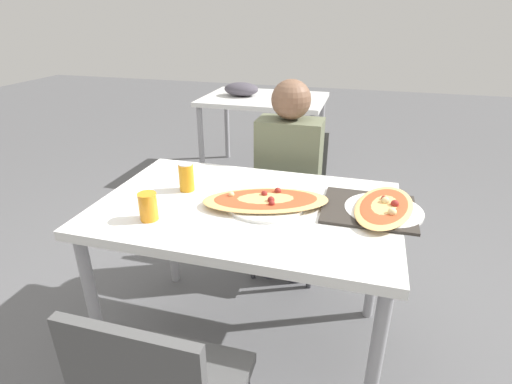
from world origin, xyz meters
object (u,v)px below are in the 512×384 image
at_px(chair_far_seated, 291,194).
at_px(drink_glass, 148,207).
at_px(person_seated, 288,169).
at_px(pizza_main, 266,201).
at_px(soda_can, 186,177).
at_px(dining_table, 247,221).
at_px(pizza_second, 384,208).

distance_m(chair_far_seated, drink_glass, 1.08).
distance_m(person_seated, pizza_main, 0.61).
height_order(pizza_main, drink_glass, drink_glass).
distance_m(chair_far_seated, soda_can, 0.82).
bearing_deg(chair_far_seated, dining_table, 85.99).
xyz_separation_m(soda_can, pizza_second, (0.84, 0.02, -0.04)).
bearing_deg(drink_glass, pizza_main, 30.47).
relative_size(pizza_main, soda_can, 4.53).
relative_size(drink_glass, pizza_second, 0.24).
relative_size(pizza_main, drink_glass, 5.19).
relative_size(dining_table, pizza_second, 2.71).
relative_size(person_seated, soda_can, 9.33).
distance_m(chair_far_seated, pizza_main, 0.78).
height_order(dining_table, drink_glass, drink_glass).
bearing_deg(drink_glass, soda_can, 84.92).
bearing_deg(pizza_main, chair_far_seated, 92.11).
height_order(chair_far_seated, pizza_main, chair_far_seated).
bearing_deg(chair_far_seated, person_seated, 90.00).
distance_m(person_seated, pizza_second, 0.74).
height_order(dining_table, person_seated, person_seated).
bearing_deg(chair_far_seated, soda_can, 62.29).
xyz_separation_m(chair_far_seated, soda_can, (-0.35, -0.67, 0.34)).
distance_m(chair_far_seated, person_seated, 0.23).
relative_size(soda_can, pizza_second, 0.27).
bearing_deg(dining_table, pizza_second, 8.61).
bearing_deg(person_seated, pizza_main, 92.50).
distance_m(chair_far_seated, pizza_second, 0.87).
xyz_separation_m(person_seated, drink_glass, (-0.38, -0.84, 0.12)).
height_order(chair_far_seated, drink_glass, drink_glass).
bearing_deg(dining_table, drink_glass, -145.39).
bearing_deg(pizza_second, soda_can, -178.86).
bearing_deg(person_seated, dining_table, 85.27).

